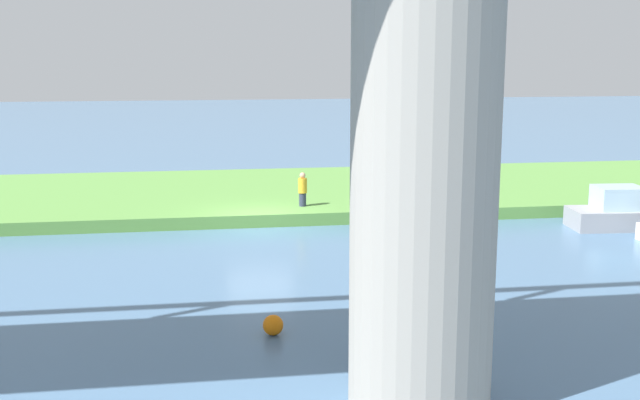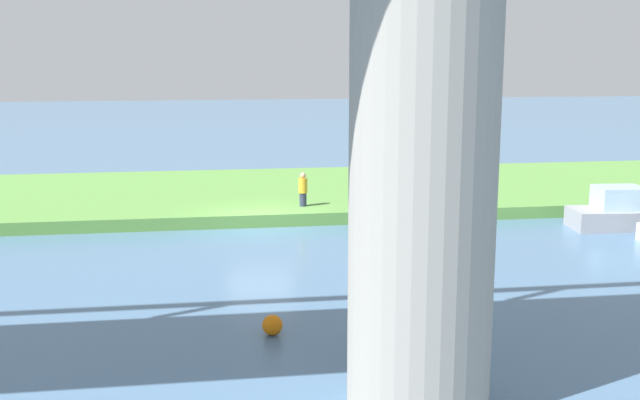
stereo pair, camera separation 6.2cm
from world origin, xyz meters
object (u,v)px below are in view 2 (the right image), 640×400
object	(u,v)px
bridge_pylon	(424,139)
person_on_bank	(303,189)
marker_buoy	(272,325)
mooring_post	(379,195)
motorboat_red	(630,213)

from	to	relation	value
bridge_pylon	person_on_bank	world-z (taller)	bridge_pylon
person_on_bank	marker_buoy	size ratio (longest dim) A/B	2.78
mooring_post	marker_buoy	size ratio (longest dim) A/B	2.06
marker_buoy	person_on_bank	bearing A→B (deg)	-100.57
person_on_bank	mooring_post	distance (m)	3.09
person_on_bank	marker_buoy	distance (m)	13.46
bridge_pylon	marker_buoy	distance (m)	6.87
bridge_pylon	marker_buoy	size ratio (longest dim) A/B	20.70
person_on_bank	mooring_post	size ratio (longest dim) A/B	1.35
bridge_pylon	mooring_post	distance (m)	17.28
mooring_post	marker_buoy	world-z (taller)	mooring_post
bridge_pylon	mooring_post	bearing A→B (deg)	-100.25
motorboat_red	marker_buoy	size ratio (longest dim) A/B	10.03
person_on_bank	marker_buoy	xyz separation A→B (m)	(2.46, 13.20, -0.95)
mooring_post	person_on_bank	bearing A→B (deg)	-15.02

